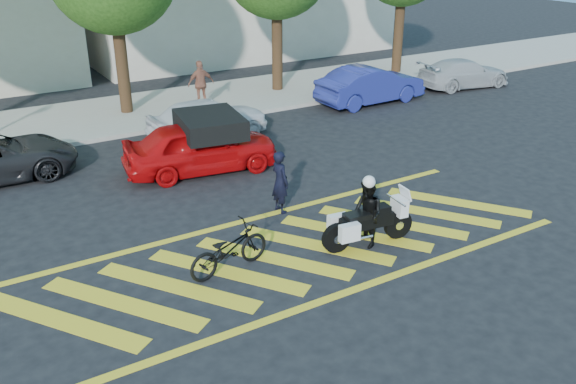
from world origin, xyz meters
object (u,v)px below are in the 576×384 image
police_motorcycle (367,223)px  red_convertible (201,147)px  officer_bike (280,182)px  parked_right (370,85)px  parked_far_right (464,73)px  parked_mid_right (208,118)px  officer_moto (367,214)px  bicycle (229,249)px

police_motorcycle → red_convertible: size_ratio=0.52×
officer_bike → police_motorcycle: officer_bike is taller
parked_right → parked_far_right: bearing=-92.3°
police_motorcycle → parked_mid_right: parked_mid_right is taller
officer_bike → red_convertible: bearing=5.9°
parked_mid_right → parked_right: parked_right is taller
officer_moto → parked_right: officer_moto is taller
parked_far_right → parked_mid_right: bearing=99.6°
officer_moto → parked_right: (7.35, 9.22, -0.03)m
parked_right → parked_mid_right: bearing=93.0°
officer_bike → officer_moto: size_ratio=1.03×
parked_far_right → parked_right: bearing=96.5°
officer_moto → officer_bike: bearing=-156.7°
officer_bike → police_motorcycle: size_ratio=0.70×
parked_right → parked_far_right: (5.09, -0.06, -0.13)m
officer_moto → bicycle: bearing=-94.2°
parked_mid_right → parked_right: (7.27, 0.59, 0.06)m
parked_right → bicycle: bearing=127.9°
red_convertible → parked_far_right: size_ratio=1.04×
officer_bike → parked_mid_right: size_ratio=0.40×
officer_moto → parked_right: 11.79m
bicycle → officer_moto: bearing=-110.7°
bicycle → red_convertible: size_ratio=0.43×
bicycle → police_motorcycle: bearing=-110.5°
police_motorcycle → officer_moto: bearing=-157.8°
parked_mid_right → officer_bike: bearing=171.2°
bicycle → police_motorcycle: 3.16m
officer_moto → parked_far_right: size_ratio=0.37×
officer_moto → parked_right: bearing=148.2°
officer_bike → bicycle: 3.03m
red_convertible → parked_right: bearing=-61.1°
bicycle → police_motorcycle: (3.10, -0.59, 0.05)m
bicycle → parked_far_right: parked_far_right is taller
bicycle → parked_right: bearing=-60.1°
parked_right → parked_far_right: parked_right is taller
red_convertible → police_motorcycle: bearing=-158.8°
police_motorcycle → parked_far_right: 15.43m
parked_mid_right → parked_far_right: (12.37, 0.53, -0.07)m
police_motorcycle → parked_mid_right: 8.63m
officer_bike → parked_far_right: 14.77m
police_motorcycle → parked_right: parked_right is taller
bicycle → parked_mid_right: (3.16, 8.03, 0.19)m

